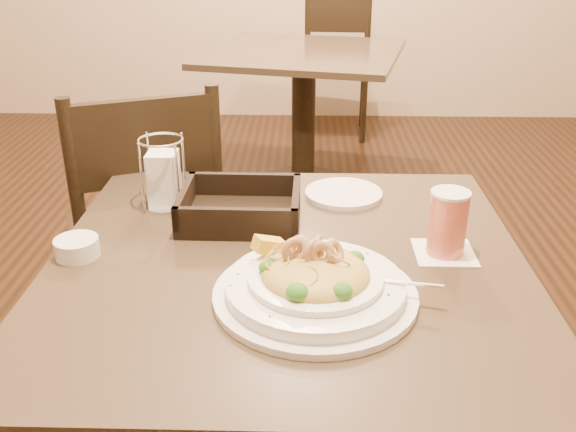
{
  "coord_description": "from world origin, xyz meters",
  "views": [
    {
      "loc": [
        0.03,
        -1.06,
        1.31
      ],
      "look_at": [
        0.0,
        0.02,
        0.81
      ],
      "focal_mm": 40.0,
      "sensor_mm": 36.0,
      "label": 1
    }
  ],
  "objects_px": {
    "main_table": "(288,357)",
    "dining_chair_near": "(147,229)",
    "butter_ramekin": "(77,248)",
    "pasta_bowl": "(315,282)",
    "side_plate": "(344,194)",
    "bread_basket": "(241,210)",
    "background_table": "(304,97)",
    "napkin_caddy": "(164,177)",
    "drink_glass": "(448,223)",
    "dining_chair_far": "(337,60)"
  },
  "relations": [
    {
      "from": "pasta_bowl",
      "to": "butter_ramekin",
      "type": "xyz_separation_m",
      "value": [
        -0.45,
        0.14,
        -0.01
      ]
    },
    {
      "from": "drink_glass",
      "to": "butter_ramekin",
      "type": "bearing_deg",
      "value": -177.58
    },
    {
      "from": "background_table",
      "to": "drink_glass",
      "type": "relative_size",
      "value": 8.4
    },
    {
      "from": "dining_chair_near",
      "to": "drink_glass",
      "type": "xyz_separation_m",
      "value": [
        0.72,
        -0.55,
        0.29
      ]
    },
    {
      "from": "main_table",
      "to": "butter_ramekin",
      "type": "xyz_separation_m",
      "value": [
        -0.4,
        0.0,
        0.25
      ]
    },
    {
      "from": "background_table",
      "to": "side_plate",
      "type": "height_order",
      "value": "side_plate"
    },
    {
      "from": "main_table",
      "to": "napkin_caddy",
      "type": "distance_m",
      "value": 0.47
    },
    {
      "from": "main_table",
      "to": "butter_ramekin",
      "type": "distance_m",
      "value": 0.47
    },
    {
      "from": "drink_glass",
      "to": "bread_basket",
      "type": "xyz_separation_m",
      "value": [
        -0.4,
        0.14,
        -0.04
      ]
    },
    {
      "from": "dining_chair_near",
      "to": "main_table",
      "type": "bearing_deg",
      "value": 103.29
    },
    {
      "from": "drink_glass",
      "to": "butter_ramekin",
      "type": "xyz_separation_m",
      "value": [
        -0.7,
        -0.03,
        -0.05
      ]
    },
    {
      "from": "main_table",
      "to": "background_table",
      "type": "distance_m",
      "value": 2.11
    },
    {
      "from": "bread_basket",
      "to": "background_table",
      "type": "bearing_deg",
      "value": 86.24
    },
    {
      "from": "napkin_caddy",
      "to": "butter_ramekin",
      "type": "relative_size",
      "value": 1.91
    },
    {
      "from": "bread_basket",
      "to": "drink_glass",
      "type": "bearing_deg",
      "value": -19.07
    },
    {
      "from": "main_table",
      "to": "napkin_caddy",
      "type": "height_order",
      "value": "napkin_caddy"
    },
    {
      "from": "drink_glass",
      "to": "bread_basket",
      "type": "distance_m",
      "value": 0.43
    },
    {
      "from": "background_table",
      "to": "napkin_caddy",
      "type": "distance_m",
      "value": 1.91
    },
    {
      "from": "main_table",
      "to": "bread_basket",
      "type": "relative_size",
      "value": 3.57
    },
    {
      "from": "butter_ramekin",
      "to": "dining_chair_far",
      "type": "bearing_deg",
      "value": 78.26
    },
    {
      "from": "dining_chair_near",
      "to": "napkin_caddy",
      "type": "xyz_separation_m",
      "value": [
        0.14,
        -0.34,
        0.3
      ]
    },
    {
      "from": "main_table",
      "to": "side_plate",
      "type": "relative_size",
      "value": 5.04
    },
    {
      "from": "background_table",
      "to": "dining_chair_far",
      "type": "relative_size",
      "value": 1.16
    },
    {
      "from": "pasta_bowl",
      "to": "side_plate",
      "type": "height_order",
      "value": "pasta_bowl"
    },
    {
      "from": "drink_glass",
      "to": "butter_ramekin",
      "type": "distance_m",
      "value": 0.7
    },
    {
      "from": "main_table",
      "to": "dining_chair_far",
      "type": "height_order",
      "value": "dining_chair_far"
    },
    {
      "from": "dining_chair_far",
      "to": "butter_ramekin",
      "type": "xyz_separation_m",
      "value": [
        -0.63,
        -3.02,
        0.25
      ]
    },
    {
      "from": "pasta_bowl",
      "to": "butter_ramekin",
      "type": "height_order",
      "value": "pasta_bowl"
    },
    {
      "from": "drink_glass",
      "to": "side_plate",
      "type": "xyz_separation_m",
      "value": [
        -0.18,
        0.28,
        -0.06
      ]
    },
    {
      "from": "drink_glass",
      "to": "side_plate",
      "type": "bearing_deg",
      "value": 122.85
    },
    {
      "from": "napkin_caddy",
      "to": "butter_ramekin",
      "type": "distance_m",
      "value": 0.27
    },
    {
      "from": "background_table",
      "to": "dining_chair_near",
      "type": "distance_m",
      "value": 1.59
    },
    {
      "from": "main_table",
      "to": "butter_ramekin",
      "type": "relative_size",
      "value": 10.84
    },
    {
      "from": "drink_glass",
      "to": "side_plate",
      "type": "distance_m",
      "value": 0.33
    },
    {
      "from": "dining_chair_far",
      "to": "pasta_bowl",
      "type": "distance_m",
      "value": 3.18
    },
    {
      "from": "drink_glass",
      "to": "main_table",
      "type": "bearing_deg",
      "value": -174.32
    },
    {
      "from": "dining_chair_far",
      "to": "bread_basket",
      "type": "bearing_deg",
      "value": 86.88
    },
    {
      "from": "background_table",
      "to": "side_plate",
      "type": "distance_m",
      "value": 1.82
    },
    {
      "from": "background_table",
      "to": "napkin_caddy",
      "type": "height_order",
      "value": "napkin_caddy"
    },
    {
      "from": "background_table",
      "to": "drink_glass",
      "type": "distance_m",
      "value": 2.11
    },
    {
      "from": "main_table",
      "to": "side_plate",
      "type": "height_order",
      "value": "side_plate"
    },
    {
      "from": "background_table",
      "to": "bread_basket",
      "type": "distance_m",
      "value": 1.96
    },
    {
      "from": "background_table",
      "to": "dining_chair_near",
      "type": "xyz_separation_m",
      "value": [
        -0.45,
        -1.52,
        0.0
      ]
    },
    {
      "from": "pasta_bowl",
      "to": "side_plate",
      "type": "relative_size",
      "value": 2.14
    },
    {
      "from": "dining_chair_far",
      "to": "pasta_bowl",
      "type": "xyz_separation_m",
      "value": [
        -0.18,
        -3.16,
        0.26
      ]
    },
    {
      "from": "main_table",
      "to": "dining_chair_near",
      "type": "bearing_deg",
      "value": 125.95
    },
    {
      "from": "bread_basket",
      "to": "main_table",
      "type": "bearing_deg",
      "value": -58.32
    },
    {
      "from": "main_table",
      "to": "background_table",
      "type": "height_order",
      "value": "same"
    },
    {
      "from": "dining_chair_far",
      "to": "pasta_bowl",
      "type": "height_order",
      "value": "dining_chair_far"
    },
    {
      "from": "pasta_bowl",
      "to": "napkin_caddy",
      "type": "relative_size",
      "value": 2.42
    }
  ]
}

